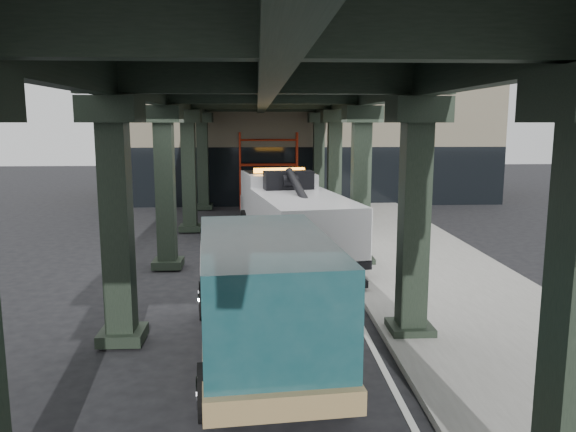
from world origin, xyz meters
name	(u,v)px	position (x,y,z in m)	size (l,w,h in m)	color
ground	(280,285)	(0.00, 0.00, 0.00)	(90.00, 90.00, 0.00)	black
sidewalk	(418,263)	(4.50, 2.00, 0.07)	(5.00, 40.00, 0.15)	gray
lane_stripe	(331,266)	(1.70, 2.00, 0.01)	(0.12, 38.00, 0.01)	silver
viaduct	(263,90)	(-0.40, 2.00, 5.46)	(7.40, 32.00, 6.40)	black
building	(299,131)	(2.00, 20.00, 4.00)	(22.00, 10.00, 8.00)	#C6B793
scaffolding	(269,168)	(0.00, 14.64, 2.11)	(3.08, 0.88, 4.00)	#AB230D
tow_truck	(291,212)	(0.55, 4.03, 1.44)	(3.85, 9.28, 2.96)	black
towed_van	(264,294)	(-0.50, -5.08, 1.34)	(2.95, 6.34, 2.49)	#11383D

